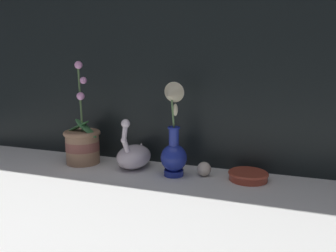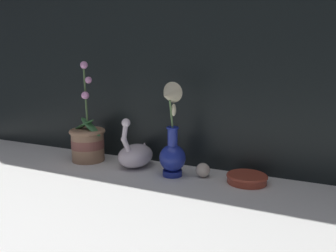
# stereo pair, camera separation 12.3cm
# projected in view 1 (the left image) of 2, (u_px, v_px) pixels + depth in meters

# --- Properties ---
(ground_plane) EXTENTS (2.80, 2.80, 0.00)m
(ground_plane) POSITION_uv_depth(u_px,v_px,m) (153.00, 179.00, 1.17)
(ground_plane) COLOR silver
(window_backdrop) EXTENTS (2.80, 0.03, 1.20)m
(window_backdrop) POSITION_uv_depth(u_px,v_px,m) (173.00, 14.00, 1.27)
(window_backdrop) COLOR black
(window_backdrop) RESTS_ON ground_plane
(orchid_potted_plant) EXTENTS (0.18, 0.15, 0.42)m
(orchid_potted_plant) POSITION_uv_depth(u_px,v_px,m) (82.00, 143.00, 1.36)
(orchid_potted_plant) COLOR #9E7556
(orchid_potted_plant) RESTS_ON ground_plane
(swan_figurine) EXTENTS (0.13, 0.20, 0.21)m
(swan_figurine) POSITION_uv_depth(u_px,v_px,m) (134.00, 155.00, 1.30)
(swan_figurine) COLOR white
(swan_figurine) RESTS_ON ground_plane
(blue_vase) EXTENTS (0.10, 0.12, 0.35)m
(blue_vase) POSITION_uv_depth(u_px,v_px,m) (173.00, 141.00, 1.18)
(blue_vase) COLOR navy
(blue_vase) RESTS_ON ground_plane
(glass_sphere) EXTENTS (0.05, 0.05, 0.05)m
(glass_sphere) POSITION_uv_depth(u_px,v_px,m) (204.00, 169.00, 1.21)
(glass_sphere) COLOR beige
(glass_sphere) RESTS_ON ground_plane
(amber_dish) EXTENTS (0.14, 0.14, 0.03)m
(amber_dish) POSITION_uv_depth(u_px,v_px,m) (248.00, 175.00, 1.17)
(amber_dish) COLOR #A8422D
(amber_dish) RESTS_ON ground_plane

